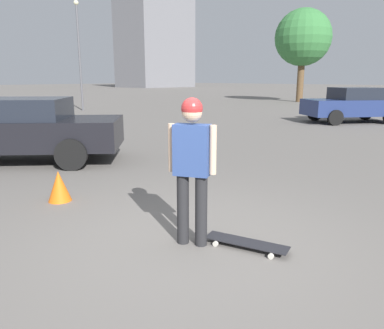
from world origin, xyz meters
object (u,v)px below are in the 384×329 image
at_px(skateboard, 246,243).
at_px(traffic_cone, 59,186).
at_px(car_parked_far, 353,105).
at_px(person, 192,160).
at_px(car_parked_near, 15,129).

height_order(skateboard, traffic_cone, traffic_cone).
bearing_deg(car_parked_far, person, 51.97).
relative_size(person, car_parked_near, 0.36).
bearing_deg(traffic_cone, car_parked_near, -12.79).
distance_m(skateboard, car_parked_near, 6.53).
xyz_separation_m(car_parked_far, traffic_cone, (-0.62, 14.03, -0.53)).
distance_m(person, traffic_cone, 2.72).
xyz_separation_m(car_parked_near, car_parked_far, (-2.74, -13.27, 0.00)).
xyz_separation_m(car_parked_near, traffic_cone, (-3.36, 0.76, -0.53)).
height_order(skateboard, car_parked_near, car_parked_near).
bearing_deg(person, skateboard, 5.94).
height_order(person, traffic_cone, person).
distance_m(person, skateboard, 1.14).
distance_m(person, car_parked_near, 5.98).
bearing_deg(car_parked_near, person, 128.57).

